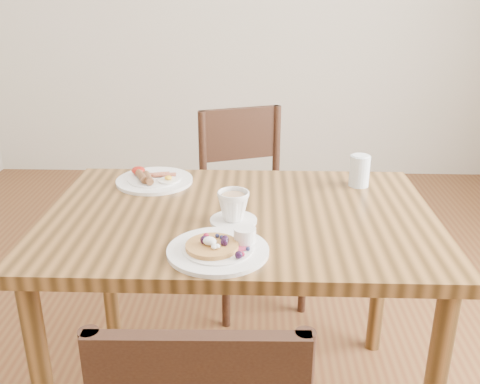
{
  "coord_description": "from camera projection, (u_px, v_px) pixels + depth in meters",
  "views": [
    {
      "loc": [
        0.05,
        -1.51,
        1.42
      ],
      "look_at": [
        0.0,
        0.0,
        0.82
      ],
      "focal_mm": 40.0,
      "sensor_mm": 36.0,
      "label": 1
    }
  ],
  "objects": [
    {
      "name": "dining_table",
      "position": [
        240.0,
        242.0,
        1.68
      ],
      "size": [
        1.2,
        0.8,
        0.75
      ],
      "color": "brown",
      "rests_on": "ground"
    },
    {
      "name": "chair_far",
      "position": [
        249.0,
        198.0,
        2.44
      ],
      "size": [
        0.54,
        0.54,
        0.88
      ],
      "rotation": [
        0.0,
        0.0,
        3.48
      ],
      "color": "#341F12",
      "rests_on": "ground"
    },
    {
      "name": "pancake_plate",
      "position": [
        220.0,
        248.0,
        1.41
      ],
      "size": [
        0.27,
        0.27,
        0.06
      ],
      "color": "white",
      "rests_on": "dining_table"
    },
    {
      "name": "breakfast_plate",
      "position": [
        153.0,
        179.0,
        1.89
      ],
      "size": [
        0.27,
        0.27,
        0.04
      ],
      "color": "white",
      "rests_on": "dining_table"
    },
    {
      "name": "teacup_saucer",
      "position": [
        233.0,
        208.0,
        1.57
      ],
      "size": [
        0.14,
        0.14,
        0.1
      ],
      "color": "white",
      "rests_on": "dining_table"
    },
    {
      "name": "water_glass",
      "position": [
        359.0,
        171.0,
        1.85
      ],
      "size": [
        0.07,
        0.07,
        0.11
      ],
      "primitive_type": "cylinder",
      "color": "silver",
      "rests_on": "dining_table"
    }
  ]
}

